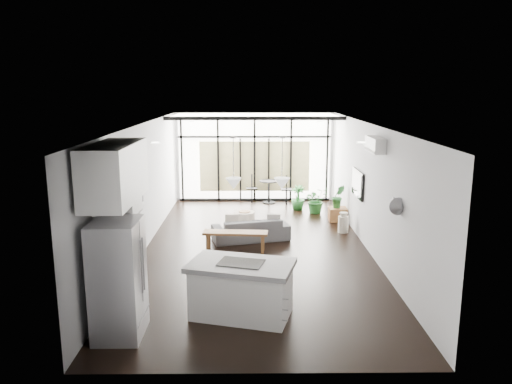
{
  "coord_description": "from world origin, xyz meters",
  "views": [
    {
      "loc": [
        -0.11,
        -10.75,
        3.59
      ],
      "look_at": [
        0.0,
        0.3,
        1.25
      ],
      "focal_mm": 35.0,
      "sensor_mm": 36.0,
      "label": 1
    }
  ],
  "objects_px": {
    "sofa": "(251,225)",
    "tv": "(358,184)",
    "fridge": "(118,279)",
    "milk_can": "(343,222)",
    "island": "(241,289)",
    "pouf": "(245,220)",
    "console_bench": "(235,242)"
  },
  "relations": [
    {
      "from": "console_bench",
      "to": "tv",
      "type": "bearing_deg",
      "value": 26.32
    },
    {
      "from": "sofa",
      "to": "tv",
      "type": "xyz_separation_m",
      "value": [
        2.58,
        0.31,
        0.95
      ]
    },
    {
      "from": "island",
      "to": "tv",
      "type": "distance_m",
      "value": 5.2
    },
    {
      "from": "fridge",
      "to": "milk_can",
      "type": "distance_m",
      "value": 6.76
    },
    {
      "from": "island",
      "to": "sofa",
      "type": "distance_m",
      "value": 4.03
    },
    {
      "from": "fridge",
      "to": "tv",
      "type": "xyz_separation_m",
      "value": [
        4.5,
        4.95,
        0.43
      ]
    },
    {
      "from": "sofa",
      "to": "pouf",
      "type": "distance_m",
      "value": 1.06
    },
    {
      "from": "fridge",
      "to": "pouf",
      "type": "distance_m",
      "value": 5.98
    },
    {
      "from": "sofa",
      "to": "console_bench",
      "type": "relative_size",
      "value": 1.27
    },
    {
      "from": "island",
      "to": "tv",
      "type": "relative_size",
      "value": 1.47
    },
    {
      "from": "sofa",
      "to": "console_bench",
      "type": "height_order",
      "value": "sofa"
    },
    {
      "from": "island",
      "to": "milk_can",
      "type": "xyz_separation_m",
      "value": [
        2.47,
        4.63,
        -0.18
      ]
    },
    {
      "from": "pouf",
      "to": "console_bench",
      "type": "bearing_deg",
      "value": -95.32
    },
    {
      "from": "island",
      "to": "pouf",
      "type": "height_order",
      "value": "island"
    },
    {
      "from": "sofa",
      "to": "milk_can",
      "type": "relative_size",
      "value": 3.51
    },
    {
      "from": "pouf",
      "to": "island",
      "type": "bearing_deg",
      "value": -89.85
    },
    {
      "from": "island",
      "to": "milk_can",
      "type": "distance_m",
      "value": 5.25
    },
    {
      "from": "island",
      "to": "sofa",
      "type": "relative_size",
      "value": 0.9
    },
    {
      "from": "tv",
      "to": "sofa",
      "type": "bearing_deg",
      "value": -173.1
    },
    {
      "from": "milk_can",
      "to": "tv",
      "type": "distance_m",
      "value": 1.11
    },
    {
      "from": "fridge",
      "to": "pouf",
      "type": "xyz_separation_m",
      "value": [
        1.75,
        5.68,
        -0.66
      ]
    },
    {
      "from": "console_bench",
      "to": "tv",
      "type": "xyz_separation_m",
      "value": [
        2.92,
        1.18,
        1.07
      ]
    },
    {
      "from": "island",
      "to": "pouf",
      "type": "relative_size",
      "value": 3.07
    },
    {
      "from": "console_bench",
      "to": "milk_can",
      "type": "height_order",
      "value": "milk_can"
    },
    {
      "from": "fridge",
      "to": "console_bench",
      "type": "bearing_deg",
      "value": 67.34
    },
    {
      "from": "fridge",
      "to": "tv",
      "type": "distance_m",
      "value": 6.7
    },
    {
      "from": "island",
      "to": "sofa",
      "type": "height_order",
      "value": "island"
    },
    {
      "from": "console_bench",
      "to": "tv",
      "type": "relative_size",
      "value": 1.3
    },
    {
      "from": "island",
      "to": "fridge",
      "type": "distance_m",
      "value": 1.92
    },
    {
      "from": "fridge",
      "to": "sofa",
      "type": "relative_size",
      "value": 0.96
    },
    {
      "from": "console_bench",
      "to": "milk_can",
      "type": "relative_size",
      "value": 2.77
    },
    {
      "from": "tv",
      "to": "island",
      "type": "bearing_deg",
      "value": -122.16
    }
  ]
}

